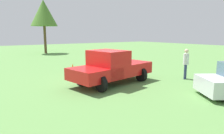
{
  "coord_description": "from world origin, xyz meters",
  "views": [
    {
      "loc": [
        9.06,
        -5.87,
        2.7
      ],
      "look_at": [
        0.34,
        0.24,
        0.9
      ],
      "focal_mm": 32.18,
      "sensor_mm": 36.0,
      "label": 1
    }
  ],
  "objects_px": {
    "person_bystander": "(186,62)",
    "traffic_cone": "(73,68)",
    "pickup_truck": "(110,67)",
    "tree_back_left": "(44,13)"
  },
  "relations": [
    {
      "from": "person_bystander",
      "to": "traffic_cone",
      "type": "bearing_deg",
      "value": 7.81
    },
    {
      "from": "traffic_cone",
      "to": "pickup_truck",
      "type": "bearing_deg",
      "value": 2.9
    },
    {
      "from": "person_bystander",
      "to": "traffic_cone",
      "type": "relative_size",
      "value": 3.26
    },
    {
      "from": "tree_back_left",
      "to": "traffic_cone",
      "type": "height_order",
      "value": "tree_back_left"
    },
    {
      "from": "pickup_truck",
      "to": "tree_back_left",
      "type": "height_order",
      "value": "tree_back_left"
    },
    {
      "from": "pickup_truck",
      "to": "traffic_cone",
      "type": "distance_m",
      "value": 4.46
    },
    {
      "from": "pickup_truck",
      "to": "traffic_cone",
      "type": "xyz_separation_m",
      "value": [
        -4.41,
        -0.22,
        -0.66
      ]
    },
    {
      "from": "pickup_truck",
      "to": "person_bystander",
      "type": "relative_size",
      "value": 2.77
    },
    {
      "from": "tree_back_left",
      "to": "pickup_truck",
      "type": "bearing_deg",
      "value": -6.85
    },
    {
      "from": "pickup_truck",
      "to": "tree_back_left",
      "type": "bearing_deg",
      "value": 73.53
    }
  ]
}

